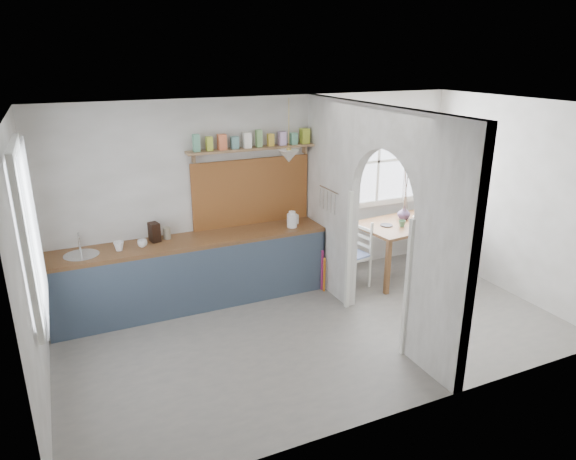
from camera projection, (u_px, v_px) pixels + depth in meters
name	position (u px, v px, depth m)	size (l,w,h in m)	color
floor	(317.00, 331.00, 6.08)	(5.80, 3.20, 0.01)	gray
ceiling	(322.00, 107.00, 5.23)	(5.80, 3.20, 0.01)	white
walls	(320.00, 227.00, 5.65)	(5.81, 3.21, 2.60)	white
partition	(371.00, 206.00, 5.93)	(0.12, 3.20, 2.60)	white
kitchen_window	(26.00, 233.00, 4.41)	(0.10, 1.16, 1.50)	white
nook_window	(378.00, 161.00, 7.60)	(1.76, 0.10, 1.30)	white
counter	(193.00, 271.00, 6.63)	(3.50, 0.60, 0.90)	brown
sink	(82.00, 256.00, 5.95)	(0.40, 0.40, 0.02)	silver
backsplash	(252.00, 192.00, 6.91)	(1.65, 0.03, 0.90)	brown
shelf	(253.00, 144.00, 6.62)	(1.75, 0.20, 0.21)	#906E4A
pendant_lamp	(289.00, 156.00, 6.51)	(0.26, 0.26, 0.16)	beige
utensil_rail	(329.00, 190.00, 6.62)	(0.02, 0.02, 0.50)	silver
dining_table	(402.00, 249.00, 7.49)	(1.30, 0.87, 0.81)	brown
chair_left	(350.00, 254.00, 7.12)	(0.43, 0.43, 0.95)	silver
chair_right	(454.00, 241.00, 7.76)	(0.39, 0.39, 0.85)	silver
kettle	(292.00, 219.00, 6.88)	(0.18, 0.15, 0.22)	white
mug_a	(119.00, 246.00, 6.07)	(0.12, 0.12, 0.11)	white
mug_b	(142.00, 243.00, 6.19)	(0.12, 0.12, 0.09)	white
knife_block	(154.00, 232.00, 6.36)	(0.11, 0.15, 0.24)	black
jar	(167.00, 233.00, 6.45)	(0.10, 0.10, 0.15)	gray
towel_magenta	(322.00, 271.00, 7.06)	(0.02, 0.03, 0.61)	#AC296A
towel_orange	(324.00, 275.00, 7.01)	(0.02, 0.03, 0.49)	orange
bowl	(426.00, 220.00, 7.37)	(0.34, 0.34, 0.08)	white
table_cup	(402.00, 224.00, 7.18)	(0.10, 0.10, 0.09)	#4D7C52
plate	(386.00, 225.00, 7.24)	(0.18, 0.18, 0.01)	black
vase	(404.00, 213.00, 7.50)	(0.19, 0.19, 0.19)	#4E3856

